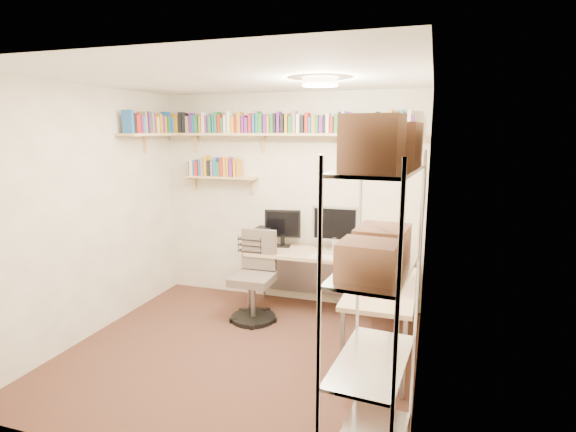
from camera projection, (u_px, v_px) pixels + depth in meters
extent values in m
plane|color=#41271B|center=(239.00, 353.00, 4.24)|extent=(3.20, 3.20, 0.00)
cube|color=#C1B69D|center=(288.00, 199.00, 5.40)|extent=(3.20, 0.04, 2.50)
cube|color=#C1B69D|center=(90.00, 213.00, 4.48)|extent=(0.04, 3.00, 2.50)
cube|color=#C1B69D|center=(423.00, 236.00, 3.52)|extent=(0.04, 3.00, 2.50)
cube|color=#C1B69D|center=(129.00, 273.00, 2.60)|extent=(3.20, 0.04, 2.50)
cube|color=white|center=(233.00, 78.00, 3.77)|extent=(3.20, 3.00, 0.04)
cube|color=silver|center=(426.00, 189.00, 3.98)|extent=(0.01, 0.30, 0.42)
cube|color=white|center=(424.00, 202.00, 3.61)|extent=(0.01, 0.28, 0.38)
cylinder|color=#FFEAC6|center=(320.00, 82.00, 3.75)|extent=(0.30, 0.30, 0.06)
cube|color=#D8BD7A|center=(285.00, 134.00, 5.14)|extent=(3.05, 0.25, 0.03)
cube|color=#D8BD7A|center=(152.00, 134.00, 5.19)|extent=(0.25, 1.00, 0.03)
cube|color=#D8BD7A|center=(220.00, 177.00, 5.52)|extent=(0.95, 0.20, 0.02)
cube|color=#D8BD7A|center=(195.00, 140.00, 5.58)|extent=(0.03, 0.20, 0.20)
cube|color=#D8BD7A|center=(263.00, 140.00, 5.31)|extent=(0.03, 0.20, 0.20)
cube|color=#D8BD7A|center=(337.00, 141.00, 5.04)|extent=(0.03, 0.20, 0.20)
cube|color=#D8BD7A|center=(401.00, 141.00, 4.82)|extent=(0.03, 0.20, 0.20)
cube|color=silver|center=(173.00, 125.00, 5.56)|extent=(0.03, 0.13, 0.19)
cube|color=#C38124|center=(176.00, 124.00, 5.55)|extent=(0.03, 0.13, 0.22)
cube|color=gold|center=(179.00, 124.00, 5.54)|extent=(0.04, 0.13, 0.22)
cube|color=black|center=(182.00, 123.00, 5.52)|extent=(0.04, 0.13, 0.25)
cube|color=black|center=(186.00, 123.00, 5.51)|extent=(0.03, 0.13, 0.24)
cube|color=gray|center=(189.00, 125.00, 5.49)|extent=(0.04, 0.12, 0.20)
cube|color=#66217C|center=(192.00, 123.00, 5.48)|extent=(0.03, 0.11, 0.24)
cube|color=#225CAF|center=(195.00, 124.00, 5.47)|extent=(0.04, 0.11, 0.21)
cube|color=#267237|center=(198.00, 124.00, 5.45)|extent=(0.03, 0.15, 0.22)
cube|color=#C38124|center=(202.00, 124.00, 5.44)|extent=(0.03, 0.11, 0.21)
cube|color=silver|center=(205.00, 123.00, 5.42)|extent=(0.04, 0.13, 0.24)
cube|color=#66217C|center=(208.00, 124.00, 5.41)|extent=(0.03, 0.14, 0.21)
cube|color=#267237|center=(212.00, 124.00, 5.40)|extent=(0.04, 0.13, 0.20)
cube|color=#225CAF|center=(215.00, 123.00, 5.39)|extent=(0.02, 0.12, 0.23)
cube|color=#267237|center=(218.00, 123.00, 5.37)|extent=(0.03, 0.14, 0.25)
cube|color=#AF2117|center=(221.00, 124.00, 5.36)|extent=(0.04, 0.12, 0.21)
cube|color=#267237|center=(224.00, 125.00, 5.35)|extent=(0.02, 0.13, 0.18)
cube|color=silver|center=(227.00, 124.00, 5.34)|extent=(0.03, 0.15, 0.21)
cube|color=silver|center=(230.00, 122.00, 5.32)|extent=(0.04, 0.13, 0.25)
cube|color=gold|center=(234.00, 125.00, 5.31)|extent=(0.04, 0.13, 0.19)
cube|color=#AF2117|center=(237.00, 125.00, 5.30)|extent=(0.02, 0.11, 0.18)
cube|color=#C38124|center=(240.00, 122.00, 5.28)|extent=(0.04, 0.12, 0.24)
cube|color=#66217C|center=(244.00, 124.00, 5.27)|extent=(0.03, 0.14, 0.20)
cube|color=#66217C|center=(248.00, 125.00, 5.26)|extent=(0.04, 0.15, 0.17)
cube|color=#AF2117|center=(251.00, 123.00, 5.24)|extent=(0.04, 0.12, 0.22)
cube|color=#225CAF|center=(255.00, 124.00, 5.23)|extent=(0.03, 0.13, 0.21)
cube|color=#267237|center=(259.00, 122.00, 5.21)|extent=(0.03, 0.13, 0.25)
cube|color=#267237|center=(262.00, 123.00, 5.20)|extent=(0.04, 0.15, 0.22)
cube|color=#66217C|center=(266.00, 124.00, 5.19)|extent=(0.04, 0.12, 0.21)
cube|color=#C38124|center=(270.00, 124.00, 5.18)|extent=(0.03, 0.14, 0.20)
cube|color=#267237|center=(273.00, 124.00, 5.16)|extent=(0.04, 0.12, 0.21)
cube|color=black|center=(276.00, 123.00, 5.15)|extent=(0.03, 0.13, 0.22)
cube|color=#66217C|center=(279.00, 122.00, 5.14)|extent=(0.03, 0.12, 0.24)
cube|color=black|center=(283.00, 123.00, 5.13)|extent=(0.04, 0.13, 0.22)
cube|color=#C38124|center=(287.00, 123.00, 5.11)|extent=(0.03, 0.13, 0.21)
cube|color=#267237|center=(291.00, 125.00, 5.10)|extent=(0.04, 0.12, 0.19)
cube|color=gray|center=(295.00, 122.00, 5.08)|extent=(0.03, 0.12, 0.25)
cube|color=silver|center=(299.00, 124.00, 5.07)|extent=(0.04, 0.13, 0.21)
cube|color=black|center=(303.00, 124.00, 5.06)|extent=(0.04, 0.13, 0.19)
cube|color=#AF2117|center=(308.00, 123.00, 5.04)|extent=(0.04, 0.14, 0.23)
cube|color=#225CAF|center=(311.00, 125.00, 5.03)|extent=(0.02, 0.13, 0.18)
cube|color=#C38124|center=(314.00, 124.00, 5.02)|extent=(0.04, 0.11, 0.20)
cube|color=#267237|center=(318.00, 124.00, 5.00)|extent=(0.03, 0.13, 0.20)
cube|color=#66217C|center=(322.00, 125.00, 4.99)|extent=(0.04, 0.12, 0.18)
cube|color=black|center=(325.00, 124.00, 4.98)|extent=(0.03, 0.12, 0.20)
cube|color=silver|center=(328.00, 123.00, 4.97)|extent=(0.04, 0.12, 0.22)
cube|color=#AF2117|center=(332.00, 125.00, 4.96)|extent=(0.03, 0.14, 0.18)
cube|color=#267237|center=(337.00, 124.00, 4.94)|extent=(0.04, 0.14, 0.21)
cube|color=black|center=(340.00, 122.00, 4.92)|extent=(0.02, 0.14, 0.23)
cube|color=silver|center=(343.00, 122.00, 4.91)|extent=(0.03, 0.13, 0.23)
cube|color=teal|center=(346.00, 122.00, 4.91)|extent=(0.02, 0.15, 0.24)
cube|color=#66217C|center=(349.00, 123.00, 4.89)|extent=(0.04, 0.11, 0.22)
cube|color=#66217C|center=(353.00, 124.00, 4.88)|extent=(0.04, 0.13, 0.19)
cube|color=gold|center=(358.00, 125.00, 4.87)|extent=(0.04, 0.13, 0.18)
cube|color=#AF2117|center=(362.00, 125.00, 4.86)|extent=(0.04, 0.12, 0.17)
cube|color=black|center=(366.00, 124.00, 4.84)|extent=(0.04, 0.15, 0.21)
cube|color=silver|center=(370.00, 124.00, 4.83)|extent=(0.02, 0.14, 0.20)
cube|color=silver|center=(373.00, 124.00, 4.82)|extent=(0.03, 0.12, 0.20)
cube|color=black|center=(378.00, 123.00, 4.80)|extent=(0.04, 0.14, 0.22)
cube|color=silver|center=(382.00, 124.00, 4.79)|extent=(0.04, 0.11, 0.19)
cube|color=teal|center=(387.00, 123.00, 4.78)|extent=(0.03, 0.13, 0.20)
cube|color=gold|center=(391.00, 121.00, 4.76)|extent=(0.04, 0.13, 0.25)
cube|color=gray|center=(394.00, 125.00, 4.75)|extent=(0.03, 0.11, 0.18)
cube|color=black|center=(398.00, 123.00, 4.74)|extent=(0.03, 0.15, 0.20)
cube|color=teal|center=(402.00, 122.00, 4.72)|extent=(0.03, 0.14, 0.24)
cube|color=black|center=(405.00, 123.00, 4.72)|extent=(0.03, 0.11, 0.20)
cube|color=silver|center=(409.00, 122.00, 4.70)|extent=(0.04, 0.14, 0.24)
cube|color=#66217C|center=(413.00, 124.00, 4.70)|extent=(0.03, 0.12, 0.18)
cube|color=#225CAF|center=(128.00, 122.00, 4.76)|extent=(0.13, 0.04, 0.25)
cube|color=black|center=(130.00, 123.00, 4.80)|extent=(0.13, 0.02, 0.21)
cube|color=#AF2117|center=(133.00, 124.00, 4.84)|extent=(0.14, 0.04, 0.20)
cube|color=#AF2117|center=(135.00, 123.00, 4.88)|extent=(0.12, 0.03, 0.21)
cube|color=#66217C|center=(138.00, 125.00, 4.92)|extent=(0.14, 0.03, 0.19)
cube|color=teal|center=(140.00, 125.00, 4.96)|extent=(0.13, 0.04, 0.18)
cube|color=gray|center=(142.00, 122.00, 5.00)|extent=(0.12, 0.03, 0.24)
cube|color=#66217C|center=(145.00, 123.00, 5.04)|extent=(0.14, 0.02, 0.23)
cube|color=#267237|center=(147.00, 122.00, 5.07)|extent=(0.11, 0.02, 0.24)
cube|color=gray|center=(148.00, 123.00, 5.10)|extent=(0.14, 0.03, 0.23)
cube|color=#66217C|center=(151.00, 122.00, 5.14)|extent=(0.12, 0.03, 0.24)
cube|color=gold|center=(153.00, 125.00, 5.18)|extent=(0.12, 0.03, 0.18)
cube|color=silver|center=(154.00, 125.00, 5.22)|extent=(0.12, 0.03, 0.19)
cube|color=gold|center=(157.00, 124.00, 5.26)|extent=(0.13, 0.04, 0.22)
cube|color=#66217C|center=(159.00, 125.00, 5.31)|extent=(0.12, 0.04, 0.20)
cube|color=gold|center=(162.00, 125.00, 5.36)|extent=(0.12, 0.04, 0.20)
cube|color=#267237|center=(164.00, 125.00, 5.40)|extent=(0.15, 0.03, 0.19)
cube|color=#225CAF|center=(166.00, 122.00, 5.43)|extent=(0.12, 0.03, 0.25)
cube|color=#225CAF|center=(168.00, 125.00, 5.48)|extent=(0.14, 0.04, 0.18)
cube|color=gold|center=(170.00, 124.00, 5.52)|extent=(0.15, 0.04, 0.22)
cube|color=#225CAF|center=(172.00, 125.00, 5.57)|extent=(0.15, 0.04, 0.20)
cube|color=gray|center=(190.00, 168.00, 5.63)|extent=(0.03, 0.15, 0.17)
cube|color=silver|center=(193.00, 168.00, 5.61)|extent=(0.04, 0.14, 0.19)
cube|color=#225CAF|center=(196.00, 168.00, 5.60)|extent=(0.02, 0.13, 0.19)
cube|color=#AF2117|center=(199.00, 168.00, 5.59)|extent=(0.04, 0.15, 0.18)
cube|color=#225CAF|center=(202.00, 168.00, 5.57)|extent=(0.02, 0.14, 0.19)
cube|color=gray|center=(204.00, 166.00, 5.56)|extent=(0.03, 0.14, 0.23)
cube|color=gold|center=(207.00, 166.00, 5.55)|extent=(0.03, 0.14, 0.24)
cube|color=black|center=(211.00, 168.00, 5.54)|extent=(0.04, 0.13, 0.19)
cube|color=gray|center=(214.00, 168.00, 5.52)|extent=(0.03, 0.13, 0.19)
cube|color=#225CAF|center=(217.00, 167.00, 5.51)|extent=(0.04, 0.12, 0.22)
cube|color=#267237|center=(220.00, 169.00, 5.50)|extent=(0.04, 0.12, 0.18)
cube|color=#AF2117|center=(223.00, 167.00, 5.48)|extent=(0.03, 0.14, 0.23)
cube|color=#C38124|center=(226.00, 167.00, 5.47)|extent=(0.04, 0.12, 0.23)
cube|color=#C38124|center=(229.00, 167.00, 5.46)|extent=(0.03, 0.12, 0.24)
cube|color=#66217C|center=(232.00, 167.00, 5.45)|extent=(0.04, 0.12, 0.22)
cube|color=gold|center=(236.00, 168.00, 5.43)|extent=(0.03, 0.12, 0.22)
cube|color=#C38124|center=(239.00, 168.00, 5.42)|extent=(0.02, 0.13, 0.21)
cube|color=tan|center=(328.00, 255.00, 5.04)|extent=(1.82, 0.58, 0.04)
cube|color=tan|center=(382.00, 287.00, 3.99)|extent=(0.58, 1.25, 0.04)
cylinder|color=gray|center=(249.00, 284.00, 5.14)|extent=(0.04, 0.04, 0.67)
cylinder|color=gray|center=(264.00, 272.00, 5.59)|extent=(0.04, 0.04, 0.67)
cylinder|color=gray|center=(414.00, 287.00, 5.04)|extent=(0.04, 0.04, 0.67)
cylinder|color=gray|center=(342.00, 350.00, 3.59)|extent=(0.04, 0.04, 0.67)
cylinder|color=gray|center=(404.00, 359.00, 3.45)|extent=(0.04, 0.04, 0.67)
cube|color=gray|center=(332.00, 274.00, 5.33)|extent=(1.73, 0.02, 0.53)
cube|color=silver|center=(335.00, 224.00, 5.07)|extent=(0.53, 0.03, 0.40)
cube|color=black|center=(335.00, 224.00, 5.05)|extent=(0.48, 0.00, 0.35)
cube|color=black|center=(283.00, 224.00, 5.26)|extent=(0.42, 0.03, 0.33)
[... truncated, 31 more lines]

